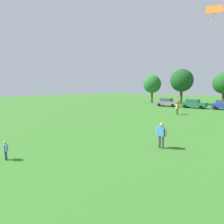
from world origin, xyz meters
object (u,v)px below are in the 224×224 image
Objects in this scene: parked_car_green_1 at (194,104)px; tree_center_left at (224,83)px; child_kite_flyer at (5,149)px; adult_bystander at (161,133)px; tree_far_left at (152,84)px; tree_left at (182,81)px; kite at (214,11)px; bystander_near_trees at (177,107)px; parked_car_gray_0 at (167,102)px.

parked_car_green_1 is 0.61× the size of tree_center_left.
child_kite_flyer is 0.62× the size of adult_bystander.
child_kite_flyer is 44.98m from tree_far_left.
adult_bystander is at bearing -70.50° from tree_left.
kite is (7.49, 9.86, 8.01)m from child_kite_flyer.
tree_far_left is 0.87× the size of tree_left.
bystander_near_trees is 0.26× the size of tree_far_left.
parked_car_gray_0 is at bearing -7.74° from bystander_near_trees.
parked_car_gray_0 is (-12.43, 27.78, -0.13)m from adult_bystander.
tree_center_left reaches higher than parked_car_gray_0.
tree_far_left is 1.00× the size of tree_center_left.
child_kite_flyer is 35.10m from parked_car_green_1.
tree_far_left is (-7.63, 7.25, 3.92)m from parked_car_gray_0.
tree_center_left reaches higher than tree_far_left.
parked_car_green_1 is 15.40m from tree_far_left.
parked_car_green_1 is at bearing -0.16° from parked_car_gray_0.
tree_far_left is at bearing -50.53° from adult_bystander.
kite is at bearing -66.02° from tree_left.
parked_car_gray_0 is at bearing 112.56° from child_kite_flyer.
kite is 0.24× the size of parked_car_gray_0.
tree_far_left is (-14.62, 42.33, 4.16)m from child_kite_flyer.
tree_left reaches higher than parked_car_green_1.
adult_bystander is 40.54m from tree_far_left.
tree_left is at bearing 90.47° from parked_car_gray_0.
tree_far_left is (-22.11, 32.47, -3.85)m from kite.
tree_left is (-14.55, 32.70, -3.13)m from kite.
kite is at bearing -70.13° from parked_car_green_1.
tree_center_left is (3.06, 9.13, 3.94)m from parked_car_green_1.
tree_center_left is (-3.99, 36.89, 3.81)m from adult_bystander.
parked_car_gray_0 is 5.37m from parked_car_green_1.
adult_bystander is at bearing -83.83° from tree_center_left.
tree_far_left is at bearing 120.34° from child_kite_flyer.
adult_bystander is 0.23× the size of tree_far_left.
parked_car_green_1 is 10.35m from tree_left.
parked_car_gray_0 is 11.23m from tree_far_left.
tree_center_left reaches higher than bystander_near_trees.
kite is (2.06, 2.55, 7.64)m from adult_bystander.
parked_car_gray_0 reaches higher than child_kite_flyer.
parked_car_green_1 is (-1.28, 11.09, -0.22)m from bystander_near_trees.
bystander_near_trees is 20.25m from tree_left.
kite reaches higher than tree_far_left.
parked_car_green_1 is (5.37, -0.01, 0.00)m from parked_car_gray_0.
child_kite_flyer is 9.11m from adult_bystander.
child_kite_flyer is at bearing -87.35° from parked_car_green_1.
tree_left reaches higher than child_kite_flyer.
tree_center_left is at bearing 99.41° from child_kite_flyer.
parked_car_gray_0 is 13.03m from tree_center_left.
parked_car_gray_0 is (-6.65, 11.10, -0.22)m from bystander_near_trees.
adult_bystander is 0.23× the size of tree_center_left.
tree_center_left is (1.78, 20.22, 3.72)m from bystander_near_trees.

